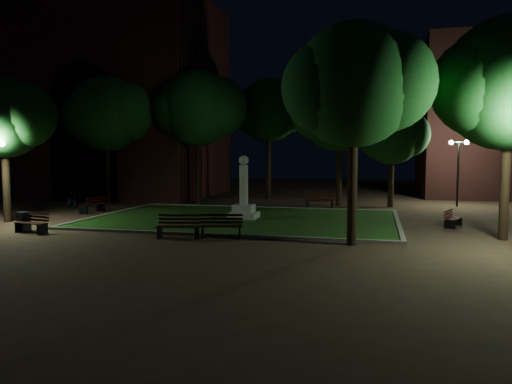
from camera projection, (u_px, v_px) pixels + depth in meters
ground at (233, 225)px, 23.52m from camera, size 80.00×80.00×0.00m
lawn at (244, 219)px, 25.46m from camera, size 15.00×10.00×0.08m
lawn_kerb at (244, 218)px, 25.46m from camera, size 15.40×10.40×0.12m
monument at (244, 201)px, 25.38m from camera, size 1.40×1.40×3.20m
building_main at (91, 103)px, 39.98m from camera, size 20.00×12.00×15.00m
tree_west at (5, 118)px, 24.25m from camera, size 4.82×3.94×7.09m
tree_north_wl at (199, 108)px, 32.78m from camera, size 6.12×5.00×8.81m
tree_north_er at (342, 109)px, 31.46m from camera, size 6.65×5.43×8.89m
tree_ne at (393, 136)px, 30.78m from camera, size 4.38×3.58×6.22m
tree_east at (512, 84)px, 19.15m from camera, size 6.35×5.19×8.68m
tree_se at (357, 85)px, 18.09m from camera, size 5.58×4.56×8.17m
tree_nw at (108, 114)px, 32.99m from camera, size 6.10×4.98×8.44m
tree_far_north at (270, 110)px, 35.83m from camera, size 5.58×4.56×8.71m
lamppost_nw at (125, 161)px, 35.71m from camera, size 1.18×0.28×3.94m
lamppost_ne at (458, 160)px, 31.30m from camera, size 1.18×0.28×4.18m
bench_near_left at (179, 227)px, 20.01m from camera, size 1.80×0.88×0.95m
bench_near_right at (222, 227)px, 20.18m from camera, size 1.79×0.95×0.94m
bench_west_near at (32, 223)px, 21.36m from camera, size 1.63×0.88×0.85m
bench_left_side at (93, 205)px, 28.31m from camera, size 0.81×1.71×0.90m
bench_right_side at (452, 219)px, 22.99m from camera, size 0.98×1.52×0.79m
bench_far_side at (320, 201)px, 30.32m from camera, size 1.81×1.00×0.94m
trash_bin at (24, 221)px, 21.84m from camera, size 0.63×0.63×0.84m
bicycle at (73, 200)px, 31.26m from camera, size 1.73×1.60×0.92m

